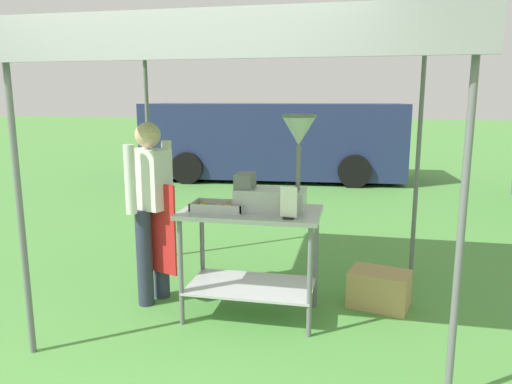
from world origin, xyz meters
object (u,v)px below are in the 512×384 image
Objects in this scene: donut_fryer at (278,175)px; van_navy at (274,140)px; menu_sign at (289,205)px; stall_canopy at (253,44)px; supply_crate at (379,289)px; donut_cart at (251,240)px; vendor at (151,203)px; donut_tray at (220,208)px.

donut_fryer is 0.13× the size of van_navy.
donut_fryer reaches higher than menu_sign.
stall_canopy reaches higher than supply_crate.
van_navy is at bearing 99.83° from donut_fryer.
donut_cart is 0.70× the size of vendor.
stall_canopy is 7.18m from van_navy.
donut_cart reaches higher than supply_crate.
donut_fryer is at bearing -5.11° from vendor.
donut_tray is 0.07× the size of van_navy.
menu_sign is 1.31m from vendor.
vendor is at bearing 164.62° from menu_sign.
supply_crate is at bearing 24.26° from donut_fryer.
stall_canopy is at bearing 90.00° from donut_cart.
van_navy is (-2.07, 6.68, 0.72)m from supply_crate.
stall_canopy is at bearing -1.12° from vendor.
van_navy is (-1.01, 7.08, 0.22)m from donut_cart.
menu_sign is at bearing -34.20° from donut_cart.
vendor is 0.28× the size of van_navy.
supply_crate is at bearing 15.67° from stall_canopy.
donut_tray is (-0.25, -0.17, -1.29)m from stall_canopy.
stall_canopy is 1.32m from donut_tray.
donut_tray reaches higher than donut_cart.
vendor is 6.96m from van_navy.
van_navy is at bearing 96.08° from donut_tray.
stall_canopy reaches higher than van_navy.
supply_crate is at bearing 8.05° from vendor.
donut_tray is 0.70m from vendor.
supply_crate is at bearing 40.81° from menu_sign.
donut_cart is at bearing 15.80° from donut_tray.
donut_fryer is at bearing 3.79° from donut_cart.
donut_cart is 1.97× the size of supply_crate.
vendor is (-1.14, 0.10, -0.30)m from donut_fryer.
stall_canopy is 1.05m from donut_fryer.
donut_cart is at bearing -176.21° from donut_fryer.
donut_tray is at bearing 164.61° from menu_sign.
stall_canopy is 7.11× the size of donut_tray.
van_navy reaches higher than supply_crate.
donut_tray is 0.74× the size of supply_crate.
donut_tray is at bearing -83.92° from van_navy.
stall_canopy reaches higher than donut_tray.
donut_fryer reaches higher than vendor.
vendor is at bearing 164.63° from donut_tray.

